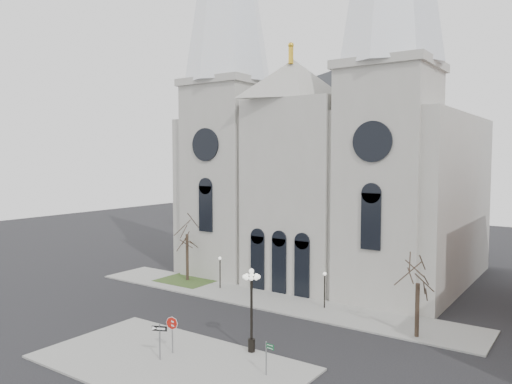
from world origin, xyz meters
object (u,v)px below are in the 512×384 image
Objects in this scene: stop_sign at (172,327)px; globe_lamp at (251,300)px; street_name_sign at (267,355)px; one_way_sign at (160,336)px.

stop_sign is 5.77m from globe_lamp.
street_name_sign is (7.34, 0.75, -0.55)m from stop_sign.
stop_sign is 1.33m from one_way_sign.
one_way_sign reaches higher than street_name_sign.
globe_lamp reaches higher than one_way_sign.
globe_lamp reaches higher than street_name_sign.
globe_lamp is 2.75× the size of street_name_sign.
globe_lamp reaches higher than stop_sign.
stop_sign is 1.20× the size of street_name_sign.
street_name_sign is (2.98, -2.54, -2.41)m from globe_lamp.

